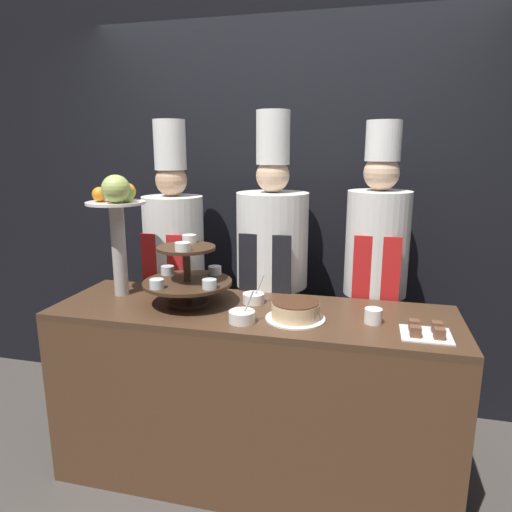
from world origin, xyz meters
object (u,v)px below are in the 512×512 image
(cake_round, at_px, (295,311))
(chef_center_left, at_px, (271,268))
(tiered_stand, at_px, (187,274))
(cake_square_tray, at_px, (426,331))
(serving_bowl_far, at_px, (254,298))
(chef_left, at_px, (175,263))
(cup_white, at_px, (373,316))
(chef_center_right, at_px, (375,271))
(serving_bowl_near, at_px, (242,316))
(fruit_pedestal, at_px, (118,211))

(cake_round, distance_m, chef_center_left, 0.62)
(tiered_stand, height_order, cake_round, tiered_stand)
(cake_square_tray, relative_size, serving_bowl_far, 1.37)
(serving_bowl_far, xyz_separation_m, chef_left, (-0.61, 0.39, 0.06))
(cake_square_tray, height_order, chef_left, chef_left)
(cup_white, height_order, serving_bowl_far, serving_bowl_far)
(cup_white, bearing_deg, cake_square_tray, -22.64)
(chef_center_right, bearing_deg, cup_white, -91.04)
(cake_square_tray, bearing_deg, serving_bowl_near, -177.14)
(tiered_stand, distance_m, cup_white, 0.93)
(serving_bowl_far, height_order, chef_center_right, chef_center_right)
(tiered_stand, xyz_separation_m, cake_round, (0.57, -0.09, -0.11))
(tiered_stand, distance_m, serving_bowl_far, 0.36)
(chef_center_left, bearing_deg, fruit_pedestal, -148.80)
(chef_center_right, bearing_deg, tiered_stand, -152.48)
(fruit_pedestal, xyz_separation_m, cake_square_tray, (1.53, -0.18, -0.44))
(serving_bowl_far, distance_m, chef_center_right, 0.73)
(chef_center_right, bearing_deg, serving_bowl_far, -147.31)
(fruit_pedestal, height_order, cake_round, fruit_pedestal)
(tiered_stand, height_order, cup_white, tiered_stand)
(tiered_stand, distance_m, chef_center_left, 0.59)
(cake_round, distance_m, cup_white, 0.35)
(chef_center_left, height_order, chef_center_right, chef_center_left)
(fruit_pedestal, bearing_deg, cup_white, -4.00)
(cup_white, height_order, serving_bowl_near, serving_bowl_near)
(cake_square_tray, distance_m, serving_bowl_near, 0.80)
(serving_bowl_far, bearing_deg, cake_round, -36.15)
(cake_square_tray, bearing_deg, fruit_pedestal, 173.18)
(serving_bowl_near, xyz_separation_m, serving_bowl_far, (-0.01, 0.27, -0.00))
(cup_white, xyz_separation_m, chef_center_right, (0.01, 0.53, 0.07))
(cake_round, distance_m, chef_center_right, 0.68)
(cup_white, bearing_deg, cake_round, -173.75)
(serving_bowl_near, height_order, chef_center_left, chef_center_left)
(tiered_stand, xyz_separation_m, chef_left, (-0.29, 0.48, -0.07))
(chef_center_left, bearing_deg, cup_white, -42.11)
(tiered_stand, bearing_deg, serving_bowl_far, 16.34)
(fruit_pedestal, xyz_separation_m, cake_round, (0.96, -0.13, -0.42))
(cake_round, height_order, cup_white, cake_round)
(serving_bowl_far, relative_size, chef_left, 0.08)
(serving_bowl_far, height_order, chef_center_left, chef_center_left)
(cake_round, height_order, serving_bowl_near, serving_bowl_near)
(cake_square_tray, bearing_deg, chef_center_right, 108.58)
(tiered_stand, bearing_deg, cake_square_tray, -6.95)
(cake_square_tray, bearing_deg, cup_white, 157.36)
(tiered_stand, bearing_deg, serving_bowl_near, -28.14)
(serving_bowl_far, bearing_deg, serving_bowl_near, -87.33)
(cake_round, xyz_separation_m, cake_square_tray, (0.57, -0.05, -0.02))
(chef_left, relative_size, chef_center_left, 0.98)
(chef_left, xyz_separation_m, chef_center_right, (1.21, -0.00, 0.02))
(chef_center_left, bearing_deg, chef_center_right, -0.00)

